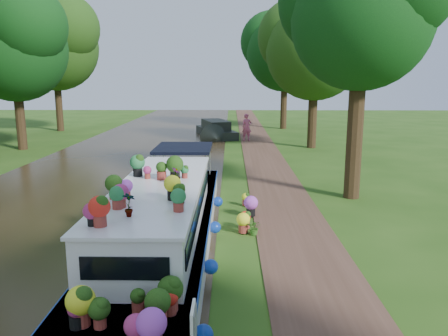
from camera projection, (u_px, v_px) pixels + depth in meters
ground at (251, 223)px, 13.10m from camera, size 100.00×100.00×0.00m
canal_water at (53, 222)px, 13.19m from camera, size 10.00×100.00×0.02m
towpath at (291, 223)px, 13.08m from camera, size 2.20×100.00×0.03m
plant_boat at (161, 227)px, 10.23m from camera, size 2.29×13.52×2.31m
tree_near_overhang at (361, 8)px, 14.74m from camera, size 5.52×5.28×8.99m
tree_near_mid at (315, 43)px, 26.53m from camera, size 6.90×6.60×9.40m
tree_near_far at (285, 46)px, 37.21m from camera, size 7.59×7.26×10.30m
tree_far_c at (13, 40)px, 25.82m from camera, size 7.13×6.82×9.59m
tree_far_d at (54, 40)px, 35.48m from camera, size 8.05×7.70×10.85m
second_boat at (216, 130)px, 32.69m from camera, size 3.41×6.87×1.26m
pedestrian_pink at (247, 127)px, 30.54m from camera, size 0.78×0.61×1.89m
verge_plant at (255, 228)px, 12.08m from camera, size 0.47×0.43×0.43m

